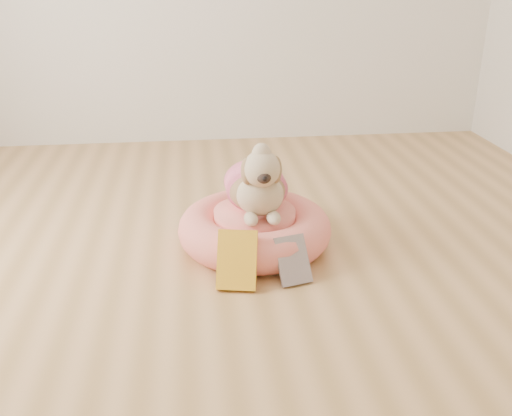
{
  "coord_description": "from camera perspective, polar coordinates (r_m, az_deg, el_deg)",
  "views": [
    {
      "loc": [
        -0.1,
        -1.7,
        1.15
      ],
      "look_at": [
        0.16,
        0.5,
        0.2
      ],
      "focal_mm": 40.0,
      "sensor_mm": 36.0,
      "label": 1
    }
  ],
  "objects": [
    {
      "name": "book_yellow",
      "position": [
        2.19,
        -1.91,
        -5.22
      ],
      "size": [
        0.18,
        0.17,
        0.21
      ],
      "primitive_type": "cube",
      "rotation": [
        -0.52,
        0.0,
        -0.19
      ],
      "color": "#F9FF1A",
      "rests_on": "floor"
    },
    {
      "name": "floor",
      "position": [
        2.05,
        -2.88,
        -10.93
      ],
      "size": [
        4.5,
        4.5,
        0.0
      ],
      "primitive_type": "plane",
      "color": "#AA7E47",
      "rests_on": "ground"
    },
    {
      "name": "dog",
      "position": [
        2.41,
        0.11,
        3.6
      ],
      "size": [
        0.33,
        0.47,
        0.34
      ],
      "primitive_type": null,
      "rotation": [
        0.0,
        0.0,
        0.02
      ],
      "color": "brown",
      "rests_on": "pet_bed"
    },
    {
      "name": "book_white",
      "position": [
        2.24,
        3.7,
        -5.23
      ],
      "size": [
        0.15,
        0.15,
        0.17
      ],
      "primitive_type": "cube",
      "rotation": [
        -0.57,
        0.0,
        0.25
      ],
      "color": "white",
      "rests_on": "floor"
    },
    {
      "name": "pet_bed",
      "position": [
        2.5,
        -0.14,
        -2.08
      ],
      "size": [
        0.67,
        0.67,
        0.17
      ],
      "color": "#F96861",
      "rests_on": "floor"
    }
  ]
}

